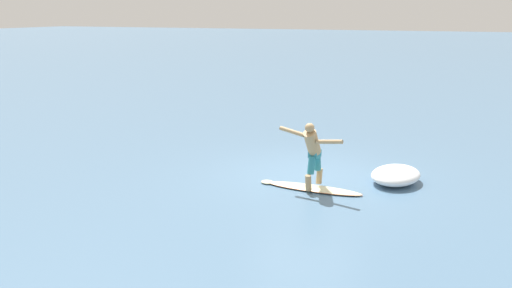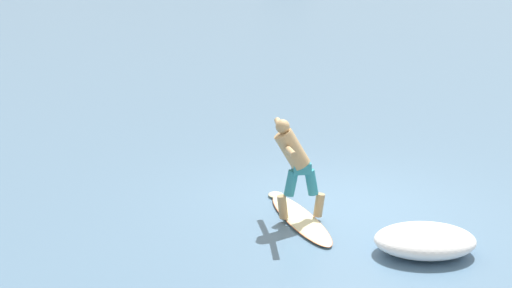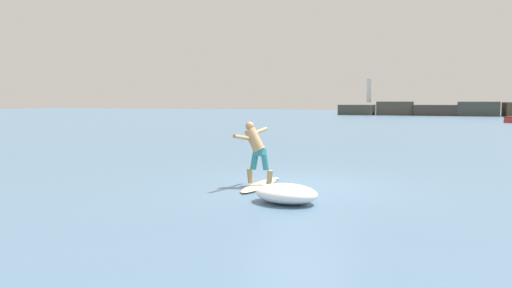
# 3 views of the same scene
# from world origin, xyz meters

# --- Properties ---
(ground_plane) EXTENTS (200.00, 200.00, 0.00)m
(ground_plane) POSITION_xyz_m (0.00, 0.00, 0.00)
(ground_plane) COLOR slate
(surfboard) EXTENTS (0.48, 2.32, 0.20)m
(surfboard) POSITION_xyz_m (-0.85, -0.39, 0.03)
(surfboard) COLOR beige
(surfboard) RESTS_ON ground
(surfer) EXTENTS (0.79, 1.46, 1.49)m
(surfer) POSITION_xyz_m (-0.96, -0.41, 0.94)
(surfer) COLOR tan
(surfer) RESTS_ON surfboard
(wave_foam_at_tail) EXTENTS (1.61, 1.39, 0.38)m
(wave_foam_at_tail) POSITION_xyz_m (0.29, -2.04, 0.19)
(wave_foam_at_tail) COLOR white
(wave_foam_at_tail) RESTS_ON ground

